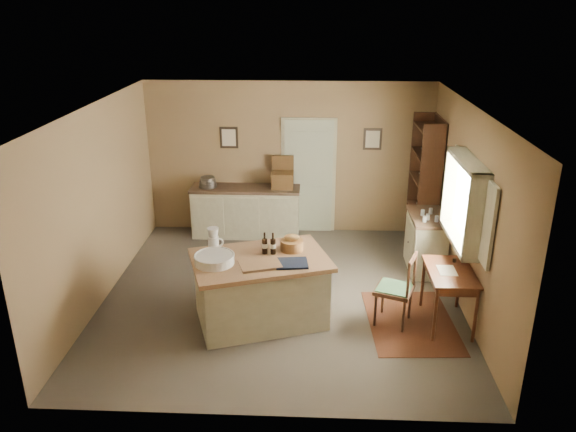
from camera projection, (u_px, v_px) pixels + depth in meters
The scene contains 16 objects.
ground at pixel (281, 295), 8.07m from camera, with size 5.00×5.00×0.00m, color #5F5649.
wall_back at pixel (289, 158), 9.91m from camera, with size 5.00×0.10×2.70m, color olive.
wall_front at pixel (265, 300), 5.25m from camera, with size 5.00×0.10×2.70m, color olive.
wall_left at pixel (99, 205), 7.69m from camera, with size 0.10×5.00×2.70m, color olive.
wall_right at pixel (468, 211), 7.47m from camera, with size 0.10×5.00×2.70m, color olive.
ceiling at pixel (280, 108), 7.09m from camera, with size 5.00×5.00×0.00m, color silver.
door at pixel (308, 175), 9.97m from camera, with size 0.97×0.06×2.11m, color #B0B79B.
framed_prints at pixel (300, 138), 9.74m from camera, with size 2.82×0.02×0.38m.
window at pixel (467, 201), 7.22m from camera, with size 0.25×1.99×1.12m.
work_island at pixel (260, 288), 7.28m from camera, with size 1.97×1.59×1.20m.
sideboard at pixel (246, 210), 9.97m from camera, with size 1.92×0.55×1.18m.
rug at pixel (410, 322), 7.41m from camera, with size 1.10×1.60×0.01m, color #4A2313.
writing_desk at pixel (450, 277), 7.15m from camera, with size 0.57×0.93×0.82m.
desk_chair at pixel (394, 290), 7.23m from camera, with size 0.45×0.45×0.97m, color #321B10, non-canonical shape.
right_cabinet at pixel (426, 242), 8.71m from camera, with size 0.53×0.94×0.99m.
shelving_unit at pixel (427, 183), 9.43m from camera, with size 0.37×0.99×2.20m.
Camera 1 is at (0.43, -7.10, 3.99)m, focal length 35.00 mm.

